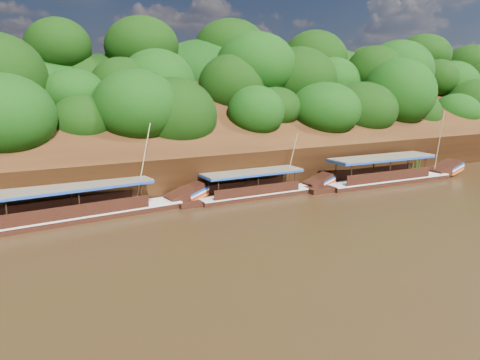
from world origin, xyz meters
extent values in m
plane|color=black|center=(0.00, 0.00, 0.00)|extent=(160.00, 160.00, 0.00)
cube|color=#311A0B|center=(0.00, 16.00, 3.50)|extent=(120.00, 16.12, 13.64)
cube|color=#311A0B|center=(0.00, 26.00, 0.00)|extent=(120.00, 24.00, 12.00)
ellipsoid|color=#18440B|center=(-6.00, 15.00, 3.50)|extent=(18.00, 8.00, 6.40)
ellipsoid|color=#18440B|center=(0.00, 23.00, 9.20)|extent=(24.00, 11.00, 8.40)
ellipsoid|color=#18440B|center=(24.00, 14.50, 3.40)|extent=(18.00, 8.00, 6.00)
ellipsoid|color=#18440B|center=(34.00, 22.00, 8.80)|extent=(22.00, 10.00, 8.00)
cube|color=black|center=(13.14, 6.23, 0.00)|extent=(13.88, 2.85, 0.97)
cube|color=silver|center=(13.14, 6.23, 0.46)|extent=(13.88, 2.92, 0.11)
cube|color=black|center=(20.90, 5.96, 0.75)|extent=(3.31, 1.89, 1.88)
cube|color=navy|center=(21.76, 5.93, 1.08)|extent=(1.76, 1.91, 0.70)
cube|color=#A92312|center=(21.76, 5.93, 0.71)|extent=(1.76, 1.91, 0.70)
cube|color=brown|center=(12.27, 6.26, 2.60)|extent=(10.90, 3.10, 0.13)
cube|color=navy|center=(12.27, 6.26, 2.47)|extent=(10.90, 3.10, 0.19)
cylinder|color=tan|center=(19.05, 5.48, 3.71)|extent=(1.21, 1.54, 6.20)
cube|color=black|center=(-0.35, 7.50, 0.00)|extent=(11.03, 2.04, 0.83)
cube|color=silver|center=(-0.35, 7.50, 0.40)|extent=(11.03, 2.10, 0.09)
cube|color=black|center=(5.86, 7.51, 0.64)|extent=(2.62, 1.52, 1.55)
cube|color=navy|center=(6.54, 7.52, 0.92)|extent=(1.36, 1.58, 0.57)
cube|color=#A92312|center=(6.54, 7.52, 0.61)|extent=(1.36, 1.58, 0.57)
cube|color=brown|center=(-1.04, 7.50, 2.21)|extent=(8.64, 2.34, 0.11)
cube|color=navy|center=(-1.04, 7.50, 2.10)|extent=(8.64, 2.34, 0.17)
cylinder|color=tan|center=(2.41, 6.96, 2.89)|extent=(0.57, 1.08, 4.84)
cube|color=black|center=(-14.24, 7.83, 0.00)|extent=(13.74, 3.44, 0.93)
cube|color=silver|center=(-14.24, 7.83, 0.44)|extent=(13.75, 3.51, 0.10)
cube|color=black|center=(-6.62, 8.49, 0.72)|extent=(3.33, 1.97, 1.83)
cube|color=navy|center=(-5.78, 8.56, 1.03)|extent=(1.81, 1.91, 0.68)
cube|color=#A92312|center=(-5.78, 8.56, 0.68)|extent=(1.81, 1.91, 0.68)
cube|color=brown|center=(-15.09, 7.75, 2.48)|extent=(10.83, 3.52, 0.12)
cube|color=navy|center=(-15.09, 7.75, 2.36)|extent=(10.83, 3.52, 0.19)
cylinder|color=tan|center=(-10.12, 7.98, 3.53)|extent=(1.54, 0.42, 5.97)
cone|color=#185816|center=(-19.70, 9.85, 0.88)|extent=(1.50, 1.50, 1.76)
cone|color=#185816|center=(-13.37, 9.98, 0.87)|extent=(1.50, 1.50, 1.74)
cone|color=#185816|center=(-7.11, 9.28, 0.64)|extent=(1.50, 1.50, 1.28)
cone|color=#185816|center=(1.29, 9.68, 0.86)|extent=(1.50, 1.50, 1.72)
cone|color=#185816|center=(7.28, 10.01, 0.87)|extent=(1.50, 1.50, 1.74)
cone|color=#185816|center=(13.78, 9.15, 0.75)|extent=(1.50, 1.50, 1.50)
cone|color=#185816|center=(20.44, 9.28, 0.97)|extent=(1.50, 1.50, 1.94)
camera|label=1|loc=(-20.15, -25.21, 9.44)|focal=35.00mm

